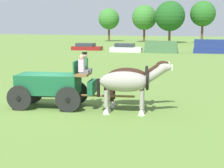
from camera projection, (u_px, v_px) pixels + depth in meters
ground_plane at (49, 107)px, 16.46m from camera, size 220.00×220.00×0.00m
show_wagon at (53, 84)px, 16.25m from camera, size 5.75×2.52×2.58m
draft_horse_near at (130, 79)px, 16.37m from camera, size 2.99×1.43×2.19m
draft_horse_off at (128, 83)px, 15.10m from camera, size 3.16×1.41×2.21m
parked_vehicle_a at (87, 47)px, 54.27m from camera, size 4.82×2.62×1.07m
parked_vehicle_b at (126, 48)px, 50.44m from camera, size 4.72×2.42×1.22m
parked_vehicle_c at (161, 47)px, 48.61m from camera, size 4.77×2.41×1.61m
parked_vehicle_d at (212, 47)px, 48.06m from camera, size 5.15×2.60×1.88m
tree_a at (109, 19)px, 83.01m from camera, size 4.95×4.95×7.76m
tree_b at (144, 18)px, 79.90m from camera, size 5.66×5.66×8.37m
tree_c at (170, 16)px, 74.98m from camera, size 6.43×6.43×8.95m
tree_d at (203, 14)px, 74.84m from camera, size 5.43×5.43×8.96m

